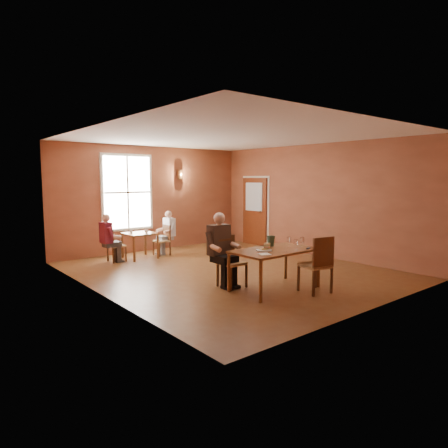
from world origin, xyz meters
TOP-DOWN VIEW (x-y plane):
  - ground at (0.00, 0.00)m, footprint 6.00×7.00m
  - wall_back at (0.00, 3.50)m, footprint 6.00×0.04m
  - wall_front at (0.00, -3.50)m, footprint 6.00×0.04m
  - wall_left at (-3.00, 0.00)m, footprint 0.04×7.00m
  - wall_right at (3.00, 0.00)m, footprint 0.04×7.00m
  - ceiling at (0.00, 0.00)m, footprint 6.00×7.00m
  - window at (-0.80, 3.45)m, footprint 1.36×0.10m
  - door at (2.94, 2.30)m, footprint 0.12×1.04m
  - wall_sconce at (0.90, 3.40)m, footprint 0.16×0.16m
  - main_table at (-0.33, -1.71)m, footprint 1.63×0.92m
  - chair_diner_main at (-0.83, -1.06)m, footprint 0.43×0.43m
  - diner_main at (-0.83, -1.09)m, footprint 0.55×0.55m
  - chair_empty at (0.12, -2.30)m, footprint 0.54×0.54m
  - plate_food at (-0.58, -1.68)m, footprint 0.35×0.35m
  - sandwich at (-0.49, -1.66)m, footprint 0.12×0.12m
  - goblet_a at (0.13, -1.65)m, footprint 0.09×0.09m
  - goblet_b at (0.27, -1.85)m, footprint 0.10×0.10m
  - goblet_c at (0.03, -1.91)m, footprint 0.10×0.10m
  - menu_stand at (-0.16, -1.44)m, footprint 0.14×0.08m
  - knife at (-0.40, -1.97)m, footprint 0.20×0.07m
  - napkin at (-0.81, -1.92)m, footprint 0.25×0.25m
  - sunglasses at (0.23, -2.05)m, footprint 0.14×0.08m
  - second_table at (-0.89, 2.59)m, footprint 0.76×0.76m
  - chair_diner_white at (-0.24, 2.59)m, footprint 0.36×0.36m
  - diner_white at (-0.21, 2.59)m, footprint 0.46×0.46m
  - chair_diner_maroon at (-1.54, 2.59)m, footprint 0.37×0.37m
  - diner_maroon at (-1.57, 2.59)m, footprint 0.47×0.47m
  - cup_a at (-0.73, 2.53)m, footprint 0.13×0.13m
  - cup_b at (-1.10, 2.67)m, footprint 0.11×0.11m

SIDE VIEW (x-z plane):
  - ground at x=0.00m, z-range -0.01..0.01m
  - second_table at x=-0.89m, z-range 0.00..0.67m
  - main_table at x=-0.33m, z-range 0.00..0.76m
  - chair_diner_white at x=-0.24m, z-range 0.00..0.82m
  - chair_diner_maroon at x=-1.54m, z-range 0.00..0.84m
  - chair_diner_main at x=-0.83m, z-range 0.00..0.98m
  - chair_empty at x=0.12m, z-range 0.00..1.05m
  - diner_white at x=-0.21m, z-range 0.00..1.16m
  - diner_maroon at x=-1.57m, z-range 0.00..1.18m
  - diner_main at x=-0.83m, z-range 0.00..1.38m
  - cup_a at x=-0.73m, z-range 0.67..0.75m
  - cup_b at x=-1.10m, z-range 0.67..0.75m
  - knife at x=-0.40m, z-range 0.76..0.77m
  - napkin at x=-0.81m, z-range 0.76..0.77m
  - sunglasses at x=0.23m, z-range 0.76..0.78m
  - plate_food at x=-0.58m, z-range 0.76..0.80m
  - sandwich at x=-0.49m, z-range 0.76..0.88m
  - goblet_c at x=0.03m, z-range 0.76..0.96m
  - goblet_a at x=0.13m, z-range 0.76..0.96m
  - goblet_b at x=0.27m, z-range 0.76..0.97m
  - menu_stand at x=-0.16m, z-range 0.76..0.98m
  - door at x=2.94m, z-range 0.00..2.10m
  - wall_back at x=0.00m, z-range 0.00..3.00m
  - wall_front at x=0.00m, z-range 0.00..3.00m
  - wall_left at x=-3.00m, z-range 0.00..3.00m
  - wall_right at x=3.00m, z-range 0.00..3.00m
  - window at x=-0.80m, z-range 0.72..2.68m
  - wall_sconce at x=0.90m, z-range 2.06..2.34m
  - ceiling at x=0.00m, z-range 2.98..3.02m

